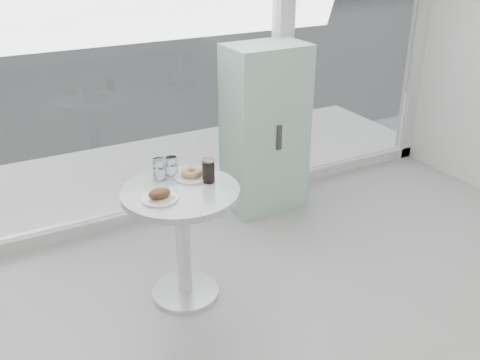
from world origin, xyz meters
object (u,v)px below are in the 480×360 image
cola_glass (208,171)px  plate_fritter (160,195)px  mint_cabinet (265,129)px  water_tumbler_b (172,167)px  main_table (182,221)px  water_tumbler_a (160,170)px  plate_donut (192,174)px

cola_glass → plate_fritter: bearing=-166.5°
plate_fritter → mint_cabinet: bearing=36.4°
water_tumbler_b → main_table: bearing=-99.2°
water_tumbler_a → cola_glass: bearing=-35.8°
main_table → mint_cabinet: bearing=37.9°
plate_donut → mint_cabinet: bearing=37.1°
mint_cabinet → water_tumbler_b: 1.24m
mint_cabinet → water_tumbler_b: mint_cabinet is taller
main_table → water_tumbler_b: bearing=80.8°
water_tumbler_a → main_table: bearing=-75.1°
water_tumbler_a → water_tumbler_b: 0.09m
plate_fritter → water_tumbler_a: bearing=69.8°
plate_donut → cola_glass: size_ratio=1.52×
main_table → water_tumbler_b: 0.35m
mint_cabinet → cola_glass: bearing=-138.1°
main_table → plate_donut: size_ratio=3.38×
main_table → mint_cabinet: (1.10, 0.86, 0.14)m
plate_fritter → water_tumbler_a: (0.10, 0.26, 0.03)m
plate_fritter → water_tumbler_b: bearing=57.0°
main_table → water_tumbler_a: bearing=104.9°
plate_donut → cola_glass: bearing=-57.1°
cola_glass → mint_cabinet: bearing=42.9°
plate_fritter → cola_glass: bearing=13.5°
mint_cabinet → water_tumbler_b: bearing=-150.2°
plate_donut → plate_fritter: bearing=-146.1°
main_table → water_tumbler_a: 0.35m
mint_cabinet → water_tumbler_a: mint_cabinet is taller
water_tumbler_a → water_tumbler_b: (0.09, 0.02, -0.01)m
water_tumbler_a → water_tumbler_b: size_ratio=1.11×
water_tumbler_a → water_tumbler_b: bearing=13.9°
plate_fritter → cola_glass: size_ratio=1.43×
plate_donut → water_tumbler_b: size_ratio=1.90×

